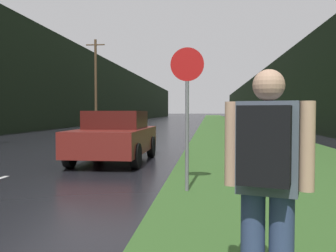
{
  "coord_description": "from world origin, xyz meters",
  "views": [
    {
      "loc": [
        4.69,
        -0.3,
        1.51
      ],
      "look_at": [
        3.05,
        14.31,
        0.92
      ],
      "focal_mm": 38.0,
      "sensor_mm": 36.0,
      "label": 1
    }
  ],
  "objects": [
    {
      "name": "utility_pole_far",
      "position": [
        -5.99,
        32.75,
        4.32
      ],
      "size": [
        1.8,
        0.24,
        8.38
      ],
      "color": "#4C3823",
      "rests_on": "ground_plane"
    },
    {
      "name": "lane_stripe_d",
      "position": [
        0.0,
        20.01,
        0.0
      ],
      "size": [
        0.12,
        3.0,
        0.01
      ],
      "primitive_type": "cube",
      "color": "silver",
      "rests_on": "ground_plane"
    },
    {
      "name": "lane_stripe_c",
      "position": [
        0.0,
        13.01,
        0.0
      ],
      "size": [
        0.12,
        3.0,
        0.01
      ],
      "primitive_type": "cube",
      "color": "silver",
      "rests_on": "ground_plane"
    },
    {
      "name": "grass_verge",
      "position": [
        6.8,
        40.0,
        0.01
      ],
      "size": [
        6.0,
        240.0,
        0.02
      ],
      "primitive_type": "cube",
      "color": "#386028",
      "rests_on": "ground_plane"
    },
    {
      "name": "treeline_near_side",
      "position": [
        12.8,
        50.0,
        3.52
      ],
      "size": [
        2.0,
        140.0,
        7.03
      ],
      "primitive_type": "cube",
      "color": "black",
      "rests_on": "ground_plane"
    },
    {
      "name": "stop_sign",
      "position": [
        4.3,
        6.35,
        1.63
      ],
      "size": [
        0.63,
        0.07,
        2.71
      ],
      "color": "slate",
      "rests_on": "ground_plane"
    },
    {
      "name": "hitchhiker_with_backpack",
      "position": [
        5.11,
        2.27,
        1.04
      ],
      "size": [
        0.61,
        0.51,
        1.82
      ],
      "rotation": [
        0.0,
        0.0,
        -0.28
      ],
      "color": "navy",
      "rests_on": "ground_plane"
    },
    {
      "name": "car_passing_near",
      "position": [
        1.9,
        10.17,
        0.77
      ],
      "size": [
        2.02,
        4.05,
        1.54
      ],
      "rotation": [
        0.0,
        0.0,
        3.14
      ],
      "color": "maroon",
      "rests_on": "ground_plane"
    },
    {
      "name": "treeline_far_side",
      "position": [
        -9.8,
        50.0,
        4.29
      ],
      "size": [
        2.0,
        140.0,
        8.57
      ],
      "primitive_type": "cube",
      "color": "black",
      "rests_on": "ground_plane"
    }
  ]
}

